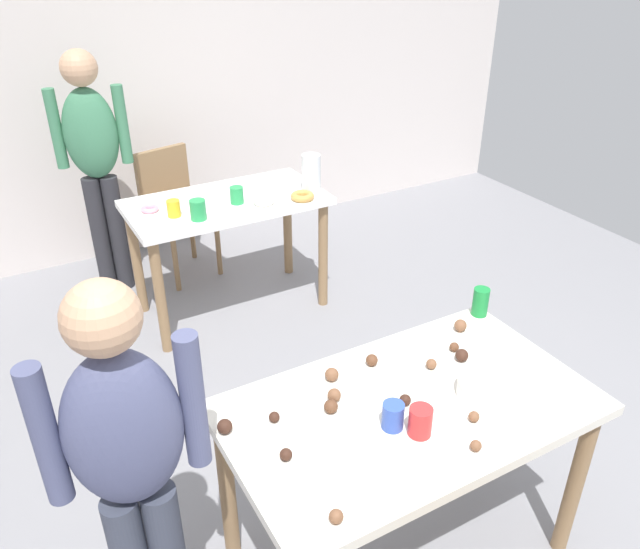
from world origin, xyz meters
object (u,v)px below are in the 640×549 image
Objects in this scene: chair_far_table at (174,205)px; soda_can at (481,302)px; dining_table_near at (408,426)px; person_adult_far at (94,154)px; pitcher_far at (311,173)px; dining_table_far at (227,218)px; mixing_bowl at (487,388)px; person_girl_near at (131,464)px.

soda_can is at bearing -76.00° from chair_far_table.
person_adult_far is (-0.46, 2.64, 0.29)m from dining_table_near.
chair_far_table is (0.00, 2.67, -0.15)m from dining_table_near.
pitcher_far is (0.06, 1.56, 0.05)m from soda_can.
person_adult_far is (-0.60, 0.63, 0.31)m from dining_table_far.
pitcher_far reaches higher than dining_table_near.
chair_far_table is 4.24× the size of mixing_bowl.
person_adult_far is 2.83m from mixing_bowl.
dining_table_near is 0.94m from person_girl_near.
person_adult_far is 1.34m from pitcher_far.
person_adult_far is at bearing 99.85° from dining_table_near.
person_adult_far reaches higher than dining_table_near.
dining_table_near is 2.67m from chair_far_table.
person_adult_far is (-0.46, -0.03, 0.44)m from chair_far_table.
chair_far_table is 0.64m from person_adult_far.
pitcher_far is at bearing 71.06° from dining_table_near.
dining_table_near is at bearing -90.03° from chair_far_table.
person_girl_near reaches higher than pitcher_far.
chair_far_table is at bearing 129.08° from pitcher_far.
soda_can is at bearing -75.08° from dining_table_far.
person_girl_near is 7.04× the size of mixing_bowl.
pitcher_far is (0.51, -0.13, 0.23)m from dining_table_far.
person_girl_near is at bearing 171.54° from mixing_bowl.
dining_table_near is 1.08× the size of dining_table_far.
soda_can is (0.45, -1.69, 0.18)m from dining_table_far.
soda_can reaches higher than dining_table_far.
pitcher_far reaches higher than mixing_bowl.
dining_table_far is at bearing 104.92° from soda_can.
pitcher_far is at bearing -34.58° from person_adult_far.
pitcher_far is (0.64, -0.79, 0.37)m from chair_far_table.
mixing_bowl is (0.71, -2.73, -0.16)m from person_adult_far.
person_girl_near reaches higher than mixing_bowl.
dining_table_near is 2.01m from dining_table_far.
dining_table_near is 2.00m from pitcher_far.
person_girl_near is at bearing -130.87° from pitcher_far.
pitcher_far is at bearing 87.97° from soda_can.
dining_table_far is 5.67× the size of mixing_bowl.
person_girl_near is 11.85× the size of soda_can.
mixing_bowl is 1.68× the size of soda_can.
dining_table_near is 0.81× the size of person_adult_far.
chair_far_table reaches higher than dining_table_near.
chair_far_table is at bearing 89.97° from dining_table_near.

